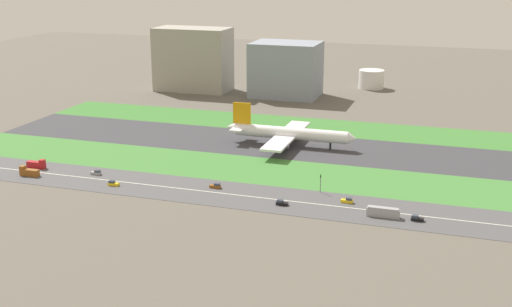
# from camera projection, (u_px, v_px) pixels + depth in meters

# --- Properties ---
(ground_plane) EXTENTS (800.00, 800.00, 0.00)m
(ground_plane) POSITION_uv_depth(u_px,v_px,m) (271.00, 144.00, 322.26)
(ground_plane) COLOR #5B564C
(runway) EXTENTS (280.00, 46.00, 0.10)m
(runway) POSITION_uv_depth(u_px,v_px,m) (271.00, 144.00, 322.25)
(runway) COLOR #38383D
(runway) RESTS_ON ground_plane
(grass_median_north) EXTENTS (280.00, 36.00, 0.10)m
(grass_median_north) POSITION_uv_depth(u_px,v_px,m) (293.00, 125.00, 359.59)
(grass_median_north) COLOR #3D7A33
(grass_median_north) RESTS_ON ground_plane
(grass_median_south) EXTENTS (280.00, 36.00, 0.10)m
(grass_median_south) POSITION_uv_depth(u_px,v_px,m) (244.00, 169.00, 284.90)
(grass_median_south) COLOR #427F38
(grass_median_south) RESTS_ON ground_plane
(highway) EXTENTS (280.00, 28.00, 0.10)m
(highway) POSITION_uv_depth(u_px,v_px,m) (218.00, 193.00, 255.75)
(highway) COLOR #4C4C4F
(highway) RESTS_ON ground_plane
(highway_centerline) EXTENTS (266.00, 0.50, 0.01)m
(highway_centerline) POSITION_uv_depth(u_px,v_px,m) (218.00, 193.00, 255.73)
(highway_centerline) COLOR silver
(highway_centerline) RESTS_ON highway
(airliner) EXTENTS (65.00, 56.00, 19.70)m
(airliner) POSITION_uv_depth(u_px,v_px,m) (287.00, 133.00, 318.08)
(airliner) COLOR white
(airliner) RESTS_ON runway
(car_1) EXTENTS (4.40, 1.80, 2.00)m
(car_1) POSITION_uv_depth(u_px,v_px,m) (347.00, 200.00, 245.23)
(car_1) COLOR yellow
(car_1) RESTS_ON highway
(car_2) EXTENTS (4.40, 1.80, 2.00)m
(car_2) POSITION_uv_depth(u_px,v_px,m) (216.00, 186.00, 260.86)
(car_2) COLOR brown
(car_2) RESTS_ON highway
(car_4) EXTENTS (4.40, 1.80, 2.00)m
(car_4) POSITION_uv_depth(u_px,v_px,m) (96.00, 173.00, 276.85)
(car_4) COLOR #99999E
(car_4) RESTS_ON highway
(car_5) EXTENTS (4.40, 1.80, 2.00)m
(car_5) POSITION_uv_depth(u_px,v_px,m) (417.00, 218.00, 228.38)
(car_5) COLOR black
(car_5) RESTS_ON highway
(truck_1) EXTENTS (8.40, 2.50, 4.00)m
(truck_1) POSITION_uv_depth(u_px,v_px,m) (29.00, 172.00, 275.23)
(truck_1) COLOR brown
(truck_1) RESTS_ON highway
(car_3) EXTENTS (4.40, 1.80, 2.00)m
(car_3) POSITION_uv_depth(u_px,v_px,m) (281.00, 203.00, 242.86)
(car_3) COLOR black
(car_3) RESTS_ON highway
(car_0) EXTENTS (4.40, 1.80, 2.00)m
(car_0) POSITION_uv_depth(u_px,v_px,m) (113.00, 183.00, 263.67)
(car_0) COLOR yellow
(car_0) RESTS_ON highway
(truck_0) EXTENTS (8.40, 2.50, 4.00)m
(truck_0) POSITION_uv_depth(u_px,v_px,m) (37.00, 164.00, 285.34)
(truck_0) COLOR #B2191E
(truck_0) RESTS_ON highway
(bus_0) EXTENTS (11.60, 2.50, 3.50)m
(bus_0) POSITION_uv_depth(u_px,v_px,m) (383.00, 212.00, 231.57)
(bus_0) COLOR #99999E
(bus_0) RESTS_ON highway
(traffic_light) EXTENTS (0.36, 0.50, 7.20)m
(traffic_light) POSITION_uv_depth(u_px,v_px,m) (320.00, 182.00, 255.14)
(traffic_light) COLOR #4C4C51
(traffic_light) RESTS_ON highway
(terminal_building) EXTENTS (50.30, 25.47, 42.55)m
(terminal_building) POSITION_uv_depth(u_px,v_px,m) (193.00, 59.00, 446.63)
(terminal_building) COLOR #9E998E
(terminal_building) RESTS_ON ground_plane
(hangar_building) EXTENTS (43.32, 32.29, 35.30)m
(hangar_building) POSITION_uv_depth(u_px,v_px,m) (286.00, 70.00, 428.27)
(hangar_building) COLOR gray
(hangar_building) RESTS_ON ground_plane
(fuel_tank_west) EXTENTS (17.45, 17.45, 12.77)m
(fuel_tank_west) POSITION_uv_depth(u_px,v_px,m) (371.00, 79.00, 457.85)
(fuel_tank_west) COLOR silver
(fuel_tank_west) RESTS_ON ground_plane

